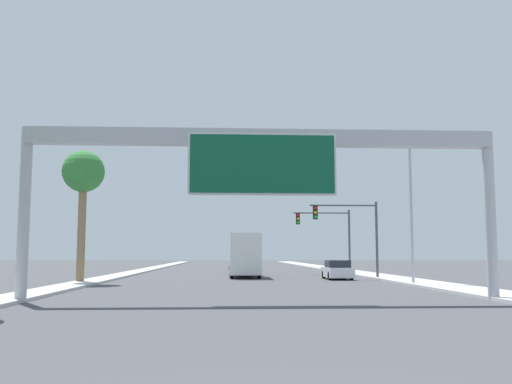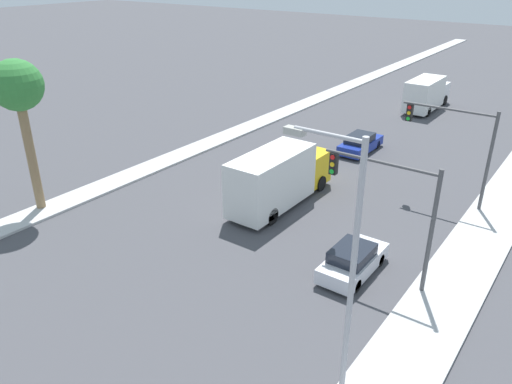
{
  "view_description": "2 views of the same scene",
  "coord_description": "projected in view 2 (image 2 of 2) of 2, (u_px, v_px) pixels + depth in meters",
  "views": [
    {
      "loc": [
        -1.51,
        -6.17,
        2.03
      ],
      "look_at": [
        0.0,
        23.03,
        5.15
      ],
      "focal_mm": 40.0,
      "sensor_mm": 36.0,
      "label": 1
    },
    {
      "loc": [
        15.11,
        18.54,
        13.69
      ],
      "look_at": [
        1.07,
        37.86,
        2.56
      ],
      "focal_mm": 35.0,
      "sensor_mm": 36.0,
      "label": 2
    }
  ],
  "objects": [
    {
      "name": "car_near_center",
      "position": [
        353.0,
        260.0,
        23.76
      ],
      "size": [
        1.85,
        4.25,
        1.47
      ],
      "color": "silver",
      "rests_on": "ground"
    },
    {
      "name": "palm_tree_background",
      "position": [
        18.0,
        91.0,
        27.18
      ],
      "size": [
        2.84,
        2.84,
        8.96
      ],
      "color": "#8C704C",
      "rests_on": "ground"
    },
    {
      "name": "median_strip_left",
      "position": [
        290.0,
        110.0,
        49.94
      ],
      "size": [
        2.0,
        120.0,
        0.15
      ],
      "color": "#BABABA",
      "rests_on": "ground"
    },
    {
      "name": "traffic_light_near_intersection",
      "position": [
        395.0,
        200.0,
        21.83
      ],
      "size": [
        5.35,
        0.32,
        6.03
      ],
      "color": "#4C4C4F",
      "rests_on": "ground"
    },
    {
      "name": "truck_box_secondary",
      "position": [
        279.0,
        177.0,
        30.05
      ],
      "size": [
        2.46,
        8.5,
        3.56
      ],
      "color": "yellow",
      "rests_on": "ground"
    },
    {
      "name": "car_near_left",
      "position": [
        360.0,
        143.0,
        38.99
      ],
      "size": [
        1.83,
        4.63,
        1.44
      ],
      "color": "navy",
      "rests_on": "ground"
    },
    {
      "name": "street_lamp_right",
      "position": [
        344.0,
        269.0,
        14.33
      ],
      "size": [
        2.48,
        0.28,
        9.68
      ],
      "color": "#B2B2B7",
      "rests_on": "ground"
    },
    {
      "name": "truck_box_primary",
      "position": [
        427.0,
        94.0,
        49.6
      ],
      "size": [
        2.34,
        7.76,
        3.2
      ],
      "color": "white",
      "rests_on": "ground"
    },
    {
      "name": "traffic_light_mid_block",
      "position": [
        460.0,
        139.0,
        29.15
      ],
      "size": [
        5.48,
        0.32,
        6.14
      ],
      "color": "#4C4C4F",
      "rests_on": "ground"
    }
  ]
}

